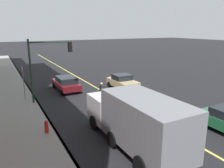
{
  "coord_description": "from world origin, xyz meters",
  "views": [
    {
      "loc": [
        -15.93,
        9.31,
        6.31
      ],
      "look_at": [
        0.3,
        0.59,
        1.57
      ],
      "focal_mm": 34.91,
      "sensor_mm": 36.0,
      "label": 1
    }
  ],
  "objects_px": {
    "car_maroon": "(66,83)",
    "pedestrian_with_backpack": "(102,90)",
    "truck_gray": "(136,119)",
    "traffic_light_mast": "(48,59)",
    "car_tan": "(123,82)",
    "fire_hydrant": "(47,128)",
    "street_sign_post": "(23,80)"
  },
  "relations": [
    {
      "from": "street_sign_post",
      "to": "fire_hydrant",
      "type": "bearing_deg",
      "value": -177.67
    },
    {
      "from": "traffic_light_mast",
      "to": "street_sign_post",
      "type": "distance_m",
      "value": 3.05
    },
    {
      "from": "truck_gray",
      "to": "traffic_light_mast",
      "type": "height_order",
      "value": "traffic_light_mast"
    },
    {
      "from": "car_tan",
      "to": "truck_gray",
      "type": "xyz_separation_m",
      "value": [
        -10.44,
        5.4,
        0.83
      ]
    },
    {
      "from": "truck_gray",
      "to": "fire_hydrant",
      "type": "relative_size",
      "value": 7.95
    },
    {
      "from": "car_tan",
      "to": "street_sign_post",
      "type": "bearing_deg",
      "value": 86.02
    },
    {
      "from": "truck_gray",
      "to": "traffic_light_mast",
      "type": "bearing_deg",
      "value": 13.91
    },
    {
      "from": "pedestrian_with_backpack",
      "to": "traffic_light_mast",
      "type": "distance_m",
      "value": 5.31
    },
    {
      "from": "car_maroon",
      "to": "street_sign_post",
      "type": "xyz_separation_m",
      "value": [
        -1.56,
        4.25,
        1.09
      ]
    },
    {
      "from": "street_sign_post",
      "to": "traffic_light_mast",
      "type": "bearing_deg",
      "value": -125.94
    },
    {
      "from": "car_tan",
      "to": "street_sign_post",
      "type": "distance_m",
      "value": 9.83
    },
    {
      "from": "car_maroon",
      "to": "pedestrian_with_backpack",
      "type": "xyz_separation_m",
      "value": [
        -4.74,
        -1.84,
        0.2
      ]
    },
    {
      "from": "truck_gray",
      "to": "pedestrian_with_backpack",
      "type": "xyz_separation_m",
      "value": [
        7.94,
        -1.75,
        -0.62
      ]
    },
    {
      "from": "truck_gray",
      "to": "street_sign_post",
      "type": "distance_m",
      "value": 11.93
    },
    {
      "from": "truck_gray",
      "to": "traffic_light_mast",
      "type": "relative_size",
      "value": 1.36
    },
    {
      "from": "car_maroon",
      "to": "street_sign_post",
      "type": "height_order",
      "value": "street_sign_post"
    },
    {
      "from": "pedestrian_with_backpack",
      "to": "street_sign_post",
      "type": "xyz_separation_m",
      "value": [
        3.18,
        6.09,
        0.9
      ]
    },
    {
      "from": "pedestrian_with_backpack",
      "to": "car_maroon",
      "type": "bearing_deg",
      "value": 21.19
    },
    {
      "from": "traffic_light_mast",
      "to": "truck_gray",
      "type": "bearing_deg",
      "value": -166.09
    },
    {
      "from": "car_maroon",
      "to": "traffic_light_mast",
      "type": "height_order",
      "value": "traffic_light_mast"
    },
    {
      "from": "car_maroon",
      "to": "traffic_light_mast",
      "type": "relative_size",
      "value": 0.81
    },
    {
      "from": "car_maroon",
      "to": "truck_gray",
      "type": "height_order",
      "value": "truck_gray"
    },
    {
      "from": "street_sign_post",
      "to": "fire_hydrant",
      "type": "xyz_separation_m",
      "value": [
        -7.49,
        -0.3,
        -1.39
      ]
    },
    {
      "from": "truck_gray",
      "to": "pedestrian_with_backpack",
      "type": "bearing_deg",
      "value": -12.42
    },
    {
      "from": "traffic_light_mast",
      "to": "fire_hydrant",
      "type": "distance_m",
      "value": 7.11
    },
    {
      "from": "car_tan",
      "to": "fire_hydrant",
      "type": "bearing_deg",
      "value": 125.82
    },
    {
      "from": "street_sign_post",
      "to": "fire_hydrant",
      "type": "distance_m",
      "value": 7.62
    },
    {
      "from": "truck_gray",
      "to": "fire_hydrant",
      "type": "bearing_deg",
      "value": 48.05
    },
    {
      "from": "car_maroon",
      "to": "fire_hydrant",
      "type": "height_order",
      "value": "car_maroon"
    },
    {
      "from": "car_tan",
      "to": "car_maroon",
      "type": "height_order",
      "value": "car_tan"
    },
    {
      "from": "pedestrian_with_backpack",
      "to": "car_tan",
      "type": "bearing_deg",
      "value": -55.62
    },
    {
      "from": "pedestrian_with_backpack",
      "to": "fire_hydrant",
      "type": "xyz_separation_m",
      "value": [
        -4.31,
        5.78,
        -0.5
      ]
    }
  ]
}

